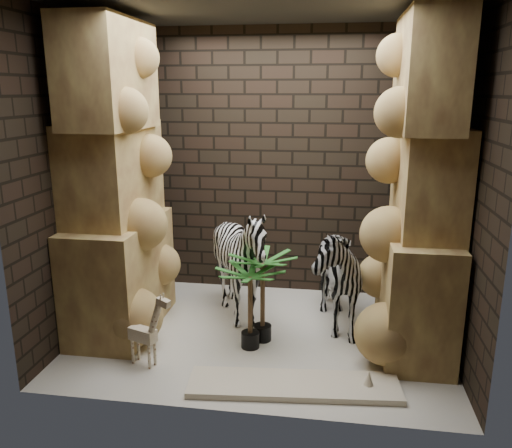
% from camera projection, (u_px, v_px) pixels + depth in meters
% --- Properties ---
extents(floor, '(3.50, 3.50, 0.00)m').
position_uv_depth(floor, '(260.00, 335.00, 4.99)').
color(floor, beige).
rests_on(floor, ground).
extents(ceiling, '(3.50, 3.50, 0.00)m').
position_uv_depth(ceiling, '(261.00, 5.00, 4.23)').
color(ceiling, '#2F2E2C').
rests_on(ceiling, ground).
extents(wall_back, '(3.50, 0.00, 3.50)m').
position_uv_depth(wall_back, '(276.00, 164.00, 5.81)').
color(wall_back, black).
rests_on(wall_back, ground).
extents(wall_front, '(3.50, 0.00, 3.50)m').
position_uv_depth(wall_front, '(234.00, 216.00, 3.42)').
color(wall_front, black).
rests_on(wall_front, ground).
extents(wall_left, '(0.00, 3.00, 3.00)m').
position_uv_depth(wall_left, '(79.00, 179.00, 4.87)').
color(wall_left, black).
rests_on(wall_left, ground).
extents(wall_right, '(0.00, 3.00, 3.00)m').
position_uv_depth(wall_right, '(464.00, 189.00, 4.36)').
color(wall_right, black).
rests_on(wall_right, ground).
extents(rock_pillar_left, '(0.68, 1.30, 3.00)m').
position_uv_depth(rock_pillar_left, '(114.00, 180.00, 4.82)').
color(rock_pillar_left, '#DEC86F').
rests_on(rock_pillar_left, floor).
extents(rock_pillar_right, '(0.58, 1.25, 3.00)m').
position_uv_depth(rock_pillar_right, '(424.00, 188.00, 4.41)').
color(rock_pillar_right, '#DEC86F').
rests_on(rock_pillar_right, floor).
extents(zebra_right, '(0.87, 1.24, 1.33)m').
position_uv_depth(zebra_right, '(328.00, 263.00, 5.06)').
color(zebra_right, white).
rests_on(zebra_right, floor).
extents(zebra_left, '(1.34, 1.50, 1.15)m').
position_uv_depth(zebra_left, '(241.00, 269.00, 5.14)').
color(zebra_left, white).
rests_on(zebra_left, floor).
extents(giraffe_toy, '(0.39, 0.25, 0.72)m').
position_uv_depth(giraffe_toy, '(142.00, 326.00, 4.38)').
color(giraffe_toy, beige).
rests_on(giraffe_toy, floor).
extents(palm_front, '(0.36, 0.36, 0.87)m').
position_uv_depth(palm_front, '(263.00, 297.00, 4.79)').
color(palm_front, '#205729').
rests_on(palm_front, floor).
extents(palm_back, '(0.36, 0.36, 0.79)m').
position_uv_depth(palm_back, '(250.00, 308.00, 4.66)').
color(palm_back, '#205729').
rests_on(palm_back, floor).
extents(surfboard, '(1.72, 0.57, 0.05)m').
position_uv_depth(surfboard, '(294.00, 385.00, 4.10)').
color(surfboard, beige).
rests_on(surfboard, floor).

